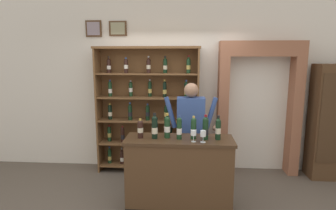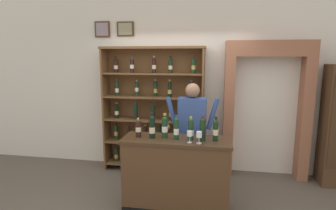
{
  "view_description": "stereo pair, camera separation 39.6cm",
  "coord_description": "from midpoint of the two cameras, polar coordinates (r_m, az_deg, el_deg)",
  "views": [
    {
      "loc": [
        0.28,
        -3.55,
        2.07
      ],
      "look_at": [
        0.01,
        0.34,
        1.38
      ],
      "focal_mm": 29.6,
      "sensor_mm": 36.0,
      "label": 1
    },
    {
      "loc": [
        0.67,
        -3.5,
        2.07
      ],
      "look_at": [
        0.01,
        0.34,
        1.38
      ],
      "focal_mm": 29.6,
      "sensor_mm": 36.0,
      "label": 2
    }
  ],
  "objects": [
    {
      "name": "tasting_counter",
      "position": [
        3.87,
        -0.73,
        -13.97
      ],
      "size": [
        1.44,
        0.52,
        0.99
      ],
      "color": "#4C331E",
      "rests_on": "ground"
    },
    {
      "name": "tasting_bottle_grappa",
      "position": [
        3.7,
        -3.25,
        -4.49
      ],
      "size": [
        0.08,
        0.08,
        0.33
      ],
      "color": "#19381E",
      "rests_on": "tasting_counter"
    },
    {
      "name": "archway_doorway",
      "position": [
        5.08,
        15.85,
        0.97
      ],
      "size": [
        1.41,
        0.45,
        2.32
      ],
      "color": "#935B42",
      "rests_on": "ground"
    },
    {
      "name": "wine_glass_left",
      "position": [
        3.51,
        4.06,
        -6.03
      ],
      "size": [
        0.07,
        0.07,
        0.15
      ],
      "color": "silver",
      "rests_on": "tasting_counter"
    },
    {
      "name": "shopkeeper",
      "position": [
        4.21,
        2.02,
        -4.07
      ],
      "size": [
        0.82,
        0.22,
        1.67
      ],
      "color": "#2D3347",
      "rests_on": "ground"
    },
    {
      "name": "ground_plane",
      "position": [
        4.12,
        -3.43,
        -20.27
      ],
      "size": [
        14.0,
        14.0,
        0.02
      ],
      "primitive_type": "cube",
      "color": "brown"
    },
    {
      "name": "back_wall",
      "position": [
        5.07,
        -1.44,
        5.83
      ],
      "size": [
        12.0,
        0.19,
        3.39
      ],
      "color": "silver",
      "rests_on": "ground"
    },
    {
      "name": "tasting_bottle_brunello",
      "position": [
        3.73,
        -8.76,
        -4.84
      ],
      "size": [
        0.07,
        0.07,
        0.26
      ],
      "color": "black",
      "rests_on": "tasting_counter"
    },
    {
      "name": "tasting_bottle_bianco",
      "position": [
        3.64,
        7.24,
        -4.85
      ],
      "size": [
        0.07,
        0.07,
        0.32
      ],
      "color": "black",
      "rests_on": "tasting_counter"
    },
    {
      "name": "tasting_bottle_vin_santo",
      "position": [
        3.62,
        4.64,
        -4.8
      ],
      "size": [
        0.08,
        0.08,
        0.33
      ],
      "color": "black",
      "rests_on": "tasting_counter"
    },
    {
      "name": "tasting_bottle_chianti",
      "position": [
        3.63,
        -0.8,
        -4.82
      ],
      "size": [
        0.07,
        0.07,
        0.32
      ],
      "color": "#19381E",
      "rests_on": "tasting_counter"
    },
    {
      "name": "tasting_bottle_prosecco",
      "position": [
        3.65,
        2.19,
        -4.83
      ],
      "size": [
        0.08,
        0.08,
        0.31
      ],
      "color": "#19381E",
      "rests_on": "tasting_counter"
    },
    {
      "name": "tasting_bottle_super_tuscan",
      "position": [
        3.68,
        -5.86,
        -4.52
      ],
      "size": [
        0.08,
        0.08,
        0.34
      ],
      "color": "black",
      "rests_on": "tasting_counter"
    },
    {
      "name": "wine_shelf",
      "position": [
        4.94,
        -6.42,
        -0.61
      ],
      "size": [
        1.82,
        0.37,
        2.23
      ],
      "color": "brown",
      "rests_on": "ground"
    },
    {
      "name": "wine_glass_spare",
      "position": [
        3.53,
        2.1,
        -5.91
      ],
      "size": [
        0.07,
        0.07,
        0.15
      ],
      "color": "silver",
      "rests_on": "tasting_counter"
    }
  ]
}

